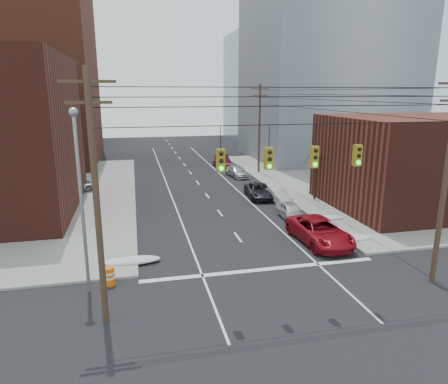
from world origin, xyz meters
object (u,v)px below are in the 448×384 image
parked_car_c (259,191)px  lot_car_a (55,193)px  red_pickup (320,231)px  parked_car_b (278,195)px  parked_car_d (237,171)px  lot_car_c (8,199)px  construction_barrel (109,276)px  parked_car_a (291,211)px  parked_car_f (222,159)px  parked_car_e (222,161)px  lot_car_b (75,185)px

parked_car_c → lot_car_a: (-19.23, 3.32, 0.09)m
red_pickup → parked_car_b: size_ratio=1.58×
parked_car_d → lot_car_a: bearing=-168.5°
lot_car_c → parked_car_b: bearing=-109.0°
parked_car_c → lot_car_a: 19.52m
parked_car_c → parked_car_d: size_ratio=1.09×
red_pickup → parked_car_d: (0.08, 22.53, -0.18)m
parked_car_c → construction_barrel: 20.51m
lot_car_a → lot_car_c: 3.98m
parked_car_c → parked_car_a: bearing=-80.7°
parked_car_f → parked_car_e: bearing=-102.2°
parked_car_e → parked_car_c: bearing=-90.1°
lot_car_b → lot_car_c: bearing=118.5°
red_pickup → lot_car_b: (-18.10, 18.45, -0.06)m
parked_car_a → lot_car_b: bearing=147.3°
parked_car_d → parked_car_a: bearing=-97.6°
red_pickup → parked_car_e: (-0.34, 29.35, -0.04)m
parked_car_c → parked_car_d: parked_car_c is taller
red_pickup → parked_car_d: bearing=87.6°
construction_barrel → red_pickup: bearing=13.4°
lot_car_b → construction_barrel: (4.45, -21.69, -0.26)m
red_pickup → lot_car_b: red_pickup is taller
parked_car_d → lot_car_a: size_ratio=1.20×
parked_car_e → parked_car_a: bearing=-89.1°
red_pickup → parked_car_a: 5.37m
lot_car_c → construction_barrel: 19.80m
parked_car_d → lot_car_c: bearing=-167.7°
parked_car_b → parked_car_f: 20.81m
red_pickup → construction_barrel: bearing=-168.8°
parked_car_e → parked_car_f: bearing=75.3°
red_pickup → parked_car_c: (-0.34, 12.37, -0.15)m
red_pickup → parked_car_d: red_pickup is taller
parked_car_a → construction_barrel: (-13.74, -8.61, -0.15)m
red_pickup → lot_car_a: bearing=139.1°
parked_car_d → lot_car_a: (-19.66, -6.84, 0.12)m
red_pickup → parked_car_e: red_pickup is taller
parked_car_f → lot_car_a: 25.23m
parked_car_b → construction_barrel: parked_car_b is taller
parked_car_c → parked_car_e: parked_car_e is taller
parked_car_d → parked_car_f: bearing=81.7°
parked_car_e → lot_car_b: (-17.75, -10.90, -0.01)m
parked_car_f → parked_car_b: bearing=-85.6°
parked_car_b → lot_car_c: lot_car_c is taller
parked_car_c → construction_barrel: size_ratio=4.91×
red_pickup → parked_car_b: (0.89, 10.57, -0.21)m
lot_car_a → parked_car_b: bearing=-125.5°
parked_car_d → lot_car_c: (-23.30, -8.45, 0.16)m
parked_car_a → parked_car_e: bearing=94.1°
construction_barrel → parked_car_e: bearing=67.8°
red_pickup → parked_car_c: size_ratio=1.22×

